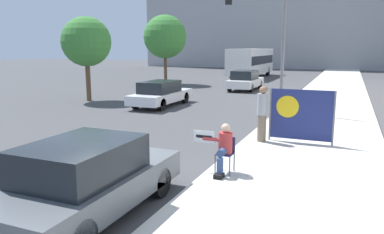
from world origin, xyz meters
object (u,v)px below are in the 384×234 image
(protest_banner, at_px, (301,115))
(parked_car_curbside, at_px, (86,179))
(city_bus_on_road, at_px, (251,61))
(seated_protester, at_px, (223,147))
(street_tree_near_curb, at_px, (86,42))
(jogger_on_sidewalk, at_px, (262,113))
(street_tree_midblock, at_px, (165,37))
(traffic_light_pole, at_px, (264,24))
(car_on_road_nearest, at_px, (161,93))
(car_on_road_midblock, at_px, (245,80))

(protest_banner, distance_m, parked_car_curbside, 7.49)
(city_bus_on_road, bearing_deg, seated_protester, -77.23)
(seated_protester, bearing_deg, street_tree_near_curb, 140.99)
(jogger_on_sidewalk, distance_m, street_tree_midblock, 21.59)
(seated_protester, bearing_deg, parked_car_curbside, -118.83)
(seated_protester, bearing_deg, traffic_light_pole, 98.10)
(jogger_on_sidewalk, relative_size, street_tree_near_curb, 0.36)
(protest_banner, xyz_separation_m, parked_car_curbside, (-3.06, -6.83, -0.31))
(traffic_light_pole, relative_size, car_on_road_nearest, 1.31)
(car_on_road_nearest, distance_m, street_tree_midblock, 12.95)
(traffic_light_pole, height_order, car_on_road_nearest, traffic_light_pole)
(car_on_road_midblock, height_order, street_tree_midblock, street_tree_midblock)
(traffic_light_pole, relative_size, car_on_road_midblock, 1.33)
(seated_protester, distance_m, car_on_road_nearest, 11.83)
(parked_car_curbside, distance_m, car_on_road_nearest, 13.67)
(seated_protester, relative_size, protest_banner, 0.60)
(car_on_road_nearest, xyz_separation_m, street_tree_near_curb, (-4.96, 0.15, 2.80))
(car_on_road_midblock, xyz_separation_m, street_tree_midblock, (-7.60, 1.70, 3.35))
(traffic_light_pole, xyz_separation_m, street_tree_midblock, (-10.98, 11.48, -0.17))
(parked_car_curbside, distance_m, street_tree_near_curb, 16.52)
(jogger_on_sidewalk, distance_m, city_bus_on_road, 28.93)
(car_on_road_nearest, bearing_deg, city_bus_on_road, 90.98)
(car_on_road_midblock, bearing_deg, street_tree_midblock, 167.38)
(jogger_on_sidewalk, bearing_deg, seated_protester, 118.90)
(traffic_light_pole, relative_size, street_tree_near_curb, 1.24)
(car_on_road_nearest, bearing_deg, street_tree_near_curb, 178.30)
(jogger_on_sidewalk, relative_size, parked_car_curbside, 0.43)
(car_on_road_midblock, bearing_deg, car_on_road_nearest, -102.96)
(jogger_on_sidewalk, xyz_separation_m, car_on_road_nearest, (-6.93, 6.19, -0.36))
(parked_car_curbside, distance_m, car_on_road_midblock, 22.46)
(jogger_on_sidewalk, xyz_separation_m, traffic_light_pole, (-1.35, 5.98, 3.20))
(protest_banner, bearing_deg, street_tree_near_curb, 155.25)
(car_on_road_nearest, bearing_deg, traffic_light_pole, -2.08)
(traffic_light_pole, xyz_separation_m, city_bus_on_road, (-5.96, 22.00, -2.48))
(parked_car_curbside, bearing_deg, jogger_on_sidewalk, 73.82)
(protest_banner, distance_m, traffic_light_pole, 6.99)
(jogger_on_sidewalk, height_order, parked_car_curbside, jogger_on_sidewalk)
(protest_banner, relative_size, street_tree_near_curb, 0.41)
(jogger_on_sidewalk, relative_size, protest_banner, 0.89)
(protest_banner, xyz_separation_m, car_on_road_midblock, (-5.90, 15.45, -0.30))
(city_bus_on_road, xyz_separation_m, street_tree_midblock, (-5.02, -10.52, 2.31))
(car_on_road_midblock, relative_size, street_tree_near_curb, 0.93)
(jogger_on_sidewalk, height_order, car_on_road_midblock, jogger_on_sidewalk)
(jogger_on_sidewalk, bearing_deg, street_tree_near_curb, 3.62)
(car_on_road_midblock, distance_m, street_tree_midblock, 8.48)
(jogger_on_sidewalk, height_order, city_bus_on_road, city_bus_on_road)
(traffic_light_pole, relative_size, parked_car_curbside, 1.46)
(parked_car_curbside, bearing_deg, street_tree_near_curb, 127.89)
(jogger_on_sidewalk, xyz_separation_m, street_tree_near_curb, (-11.89, 6.33, 2.44))
(traffic_light_pole, xyz_separation_m, car_on_road_nearest, (-5.59, 0.20, -3.56))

